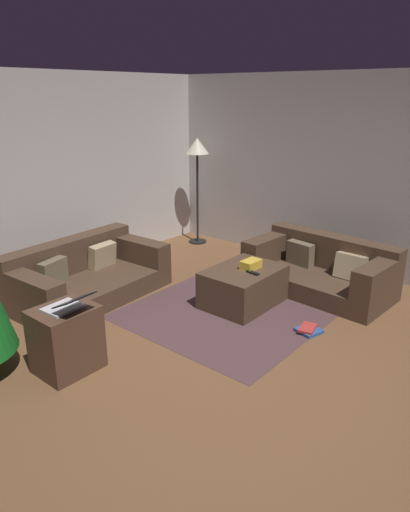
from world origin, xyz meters
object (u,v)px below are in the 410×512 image
object	(u,v)px
gift_box	(251,264)
tv_remote	(253,273)
ottoman	(243,287)
couch_left	(84,276)
corner_lamp	(197,154)
laptop	(67,305)
side_table	(66,339)
book_stack	(308,330)
couch_right	(322,270)

from	to	relation	value
gift_box	tv_remote	xyz separation A→B (m)	(-0.12, -0.11, -0.04)
ottoman	couch_left	bearing A→B (deg)	122.57
couch_left	corner_lamp	distance (m)	2.77
ottoman	laptop	bearing A→B (deg)	171.10
ottoman	gift_box	distance (m)	0.28
side_table	ottoman	bearing A→B (deg)	-10.58
side_table	book_stack	bearing A→B (deg)	-33.58
couch_left	ottoman	world-z (taller)	couch_left
couch_right	ottoman	size ratio (longest dim) A/B	1.95
couch_right	laptop	size ratio (longest dim) A/B	4.27
side_table	corner_lamp	bearing A→B (deg)	23.67
couch_right	book_stack	xyz separation A→B (m)	(-1.10, -0.42, -0.23)
couch_left	corner_lamp	world-z (taller)	corner_lamp
ottoman	book_stack	size ratio (longest dim) A/B	3.35
ottoman	tv_remote	size ratio (longest dim) A/B	5.72
couch_right	book_stack	distance (m)	1.20
side_table	corner_lamp	distance (m)	4.06
book_stack	side_table	bearing A→B (deg)	146.42
couch_left	couch_right	distance (m)	2.90
couch_left	side_table	bearing A→B (deg)	45.32
ottoman	corner_lamp	distance (m)	2.73
tv_remote	side_table	xyz separation A→B (m)	(-2.06, 0.55, -0.15)
corner_lamp	laptop	bearing A→B (deg)	-155.44
couch_left	corner_lamp	size ratio (longest dim) A/B	1.13
tv_remote	book_stack	world-z (taller)	tv_remote
book_stack	couch_left	bearing A→B (deg)	109.53
gift_box	corner_lamp	bearing A→B (deg)	55.27
couch_left	side_table	size ratio (longest dim) A/B	3.19
book_stack	gift_box	bearing A→B (deg)	77.22
side_table	corner_lamp	size ratio (longest dim) A/B	0.35
couch_right	side_table	size ratio (longest dim) A/B	3.02
laptop	gift_box	bearing A→B (deg)	-9.86
couch_left	book_stack	xyz separation A→B (m)	(0.90, -2.53, -0.22)
ottoman	laptop	world-z (taller)	laptop
gift_box	side_table	xyz separation A→B (m)	(-2.18, 0.44, -0.19)
tv_remote	couch_left	bearing A→B (deg)	126.76
book_stack	corner_lamp	size ratio (longest dim) A/B	0.16
ottoman	side_table	bearing A→B (deg)	169.42
tv_remote	side_table	bearing A→B (deg)	172.84
book_stack	corner_lamp	bearing A→B (deg)	61.11
side_table	laptop	world-z (taller)	laptop
couch_right	corner_lamp	distance (m)	2.76
couch_left	ottoman	xyz separation A→B (m)	(1.03, -1.61, -0.04)
tv_remote	laptop	world-z (taller)	laptop
tv_remote	couch_right	bearing A→B (deg)	-10.58
corner_lamp	couch_left	bearing A→B (deg)	-172.03
side_table	book_stack	size ratio (longest dim) A/B	2.17
tv_remote	side_table	distance (m)	2.14
couch_left	laptop	size ratio (longest dim) A/B	4.51
couch_right	couch_left	bearing A→B (deg)	47.02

